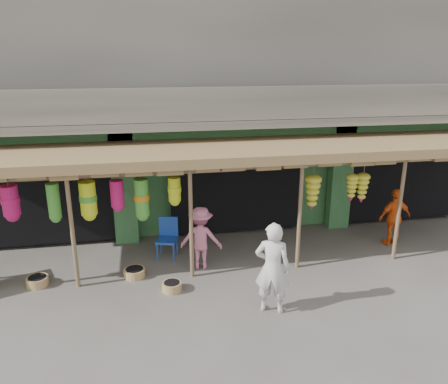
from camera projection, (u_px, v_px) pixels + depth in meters
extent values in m
plane|color=#514C47|center=(254.00, 267.00, 10.41)|extent=(80.00, 80.00, 0.00)
cube|color=gray|center=(218.00, 48.00, 13.57)|extent=(16.00, 6.00, 4.00)
cube|color=#2D6033|center=(218.00, 157.00, 14.78)|extent=(16.00, 5.70, 3.00)
cube|color=gray|center=(241.00, 122.00, 10.98)|extent=(16.00, 0.90, 0.22)
cube|color=gray|center=(244.00, 104.00, 10.45)|extent=(16.00, 0.10, 0.80)
cube|color=#2D6033|center=(237.00, 133.00, 11.46)|extent=(16.00, 0.35, 0.35)
cube|color=yellow|center=(36.00, 144.00, 10.56)|extent=(1.70, 0.06, 0.55)
cube|color=#B21414|center=(36.00, 145.00, 10.52)|extent=(1.30, 0.02, 0.30)
cube|color=black|center=(51.00, 187.00, 11.95)|extent=(3.60, 2.00, 2.50)
cube|color=black|center=(230.00, 178.00, 12.81)|extent=(3.60, 2.00, 2.50)
cube|color=black|center=(386.00, 170.00, 13.66)|extent=(3.60, 2.00, 2.50)
cube|color=#2D6033|center=(124.00, 188.00, 11.36)|extent=(0.60, 0.35, 3.00)
cube|color=#2D6033|center=(340.00, 177.00, 12.39)|extent=(0.60, 0.35, 3.00)
cylinder|color=brown|center=(72.00, 231.00, 9.14)|extent=(0.09, 0.09, 2.60)
cylinder|color=brown|center=(191.00, 223.00, 9.57)|extent=(0.09, 0.09, 2.60)
cylinder|color=brown|center=(300.00, 216.00, 10.00)|extent=(0.09, 0.09, 2.60)
cylinder|color=brown|center=(399.00, 209.00, 10.42)|extent=(0.09, 0.09, 2.60)
cylinder|color=brown|center=(247.00, 168.00, 9.42)|extent=(12.90, 0.08, 0.08)
cylinder|color=brown|center=(118.00, 176.00, 9.37)|extent=(5.50, 0.06, 0.06)
cube|color=brown|center=(247.00, 149.00, 10.44)|extent=(14.00, 2.70, 0.22)
cylinder|color=#1940A3|center=(157.00, 252.00, 10.63)|extent=(0.04, 0.04, 0.46)
cylinder|color=#1940A3|center=(174.00, 253.00, 10.59)|extent=(0.04, 0.04, 0.46)
cylinder|color=#1940A3|center=(161.00, 245.00, 11.01)|extent=(0.04, 0.04, 0.46)
cylinder|color=#1940A3|center=(177.00, 246.00, 10.97)|extent=(0.04, 0.04, 0.46)
cube|color=#1940A3|center=(167.00, 240.00, 10.72)|extent=(0.59, 0.59, 0.06)
cube|color=#1940A3|center=(169.00, 226.00, 10.86)|extent=(0.47, 0.18, 0.51)
cylinder|color=#997545|center=(38.00, 281.00, 9.55)|extent=(0.50, 0.50, 0.20)
cylinder|color=olive|center=(135.00, 273.00, 9.93)|extent=(0.55, 0.55, 0.19)
cylinder|color=olive|center=(172.00, 287.00, 9.33)|extent=(0.55, 0.55, 0.19)
imported|color=beige|center=(272.00, 268.00, 8.36)|extent=(0.80, 0.67, 1.86)
imported|color=#E65915|center=(395.00, 217.00, 11.39)|extent=(0.93, 0.44, 1.54)
imported|color=#C06583|center=(201.00, 238.00, 10.15)|extent=(1.09, 0.79, 1.51)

